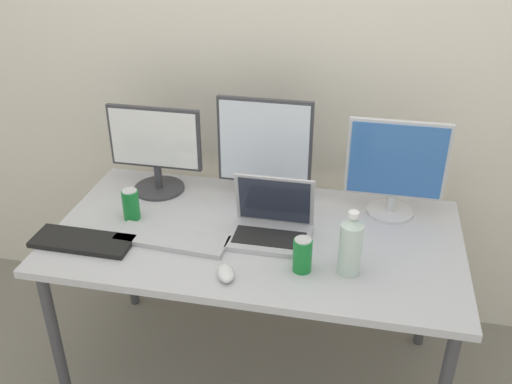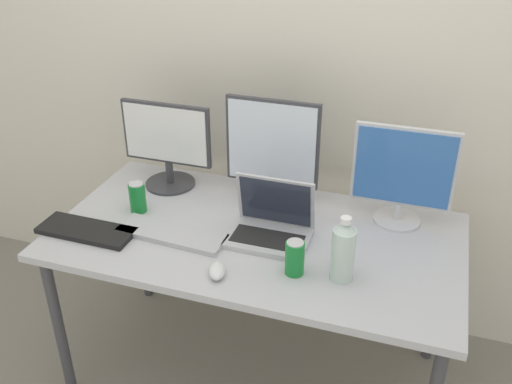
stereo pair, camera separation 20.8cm
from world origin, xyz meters
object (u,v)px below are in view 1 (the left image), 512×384
Objects in this scene: monitor_left at (155,148)px; mouse_by_keyboard at (226,273)px; laptop_silver at (272,223)px; water_bottle at (351,245)px; keyboard_aux at (82,241)px; keyboard_main at (172,239)px; monitor_right at (396,167)px; soda_can_near_keyboard at (302,255)px; work_desk at (256,247)px; monitor_center at (264,150)px; soda_can_by_laptop at (131,204)px.

monitor_left reaches higher than mouse_by_keyboard.
mouse_by_keyboard is (-0.10, -0.29, -0.04)m from laptop_silver.
keyboard_aux is at bearing -178.39° from water_bottle.
monitor_right is at bearing 29.06° from keyboard_main.
soda_can_near_keyboard reaches higher than mouse_by_keyboard.
laptop_silver is at bearing -1.91° from work_desk.
mouse_by_keyboard is (-0.04, -0.29, 0.08)m from work_desk.
laptop_silver reaches higher than keyboard_aux.
monitor_center is 0.60m from mouse_by_keyboard.
soda_can_by_laptop is (-1.00, -0.25, -0.15)m from monitor_right.
keyboard_main is at bearing -31.46° from soda_can_by_laptop.
monitor_right is at bearing 72.08° from water_bottle.
water_bottle is (0.84, -0.42, -0.09)m from monitor_left.
soda_can_near_keyboard reaches higher than work_desk.
keyboard_aux is at bearing 152.18° from mouse_by_keyboard.
keyboard_aux is (-0.32, -0.08, 0.00)m from keyboard_main.
soda_can_by_laptop is (-0.86, 0.18, -0.05)m from water_bottle.
keyboard_main is (0.19, -0.37, -0.19)m from monitor_left.
keyboard_aux is (-1.11, -0.46, -0.20)m from monitor_right.
mouse_by_keyboard is at bearing -8.30° from keyboard_aux.
soda_can_near_keyboard is (0.20, -0.19, 0.12)m from work_desk.
monitor_center is 0.33m from laptop_silver.
monitor_center is 0.79m from keyboard_aux.
keyboard_aux is at bearing -141.56° from monitor_center.
soda_can_near_keyboard is (0.82, 0.01, 0.05)m from keyboard_aux.
work_desk is 0.65m from keyboard_aux.
soda_can_near_keyboard is 0.73m from soda_can_by_laptop.
soda_can_by_laptop is at bearing -166.08° from monitor_right.
keyboard_aux is (-0.13, -0.45, -0.19)m from monitor_left.
keyboard_aux is 0.58m from mouse_by_keyboard.
monitor_right is 3.15× the size of soda_can_by_laptop.
monitor_right is at bearing 13.92° from soda_can_by_laptop.
work_desk is 12.24× the size of soda_can_by_laptop.
work_desk is 12.24× the size of soda_can_near_keyboard.
water_bottle reaches higher than soda_can_near_keyboard.
work_desk is at bearing 18.60° from keyboard_aux.
soda_can_by_laptop is at bearing 178.97° from laptop_silver.
soda_can_by_laptop is at bearing 179.07° from work_desk.
monitor_left is 0.62m from laptop_silver.
soda_can_near_keyboard reaches higher than keyboard_main.
keyboard_aux is at bearing -162.06° from work_desk.
water_bottle is at bearing -107.92° from monitor_right.
soda_can_by_laptop is at bearing 164.07° from soda_can_near_keyboard.
work_desk is 3.91× the size of monitor_left.
water_bottle is (0.65, -0.05, 0.10)m from keyboard_main.
keyboard_main reaches higher than work_desk.
water_bottle is 0.17m from soda_can_near_keyboard.
monitor_left is 0.90× the size of monitor_center.
keyboard_aux is at bearing -106.32° from monitor_left.
soda_can_near_keyboard is (-0.30, -0.45, -0.15)m from monitor_right.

